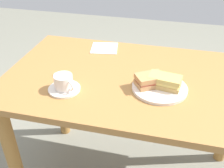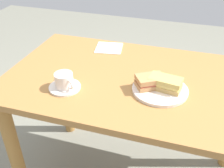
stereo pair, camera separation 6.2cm
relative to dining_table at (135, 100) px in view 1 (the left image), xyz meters
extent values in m
cube|color=#9F6D38|center=(0.00, 0.00, 0.12)|extent=(1.29, 0.77, 0.03)
cylinder|color=#A17138|center=(-0.57, -0.31, -0.26)|extent=(0.07, 0.07, 0.73)
cylinder|color=#A17138|center=(-0.57, 0.31, -0.26)|extent=(0.07, 0.07, 0.73)
cylinder|color=silver|center=(0.12, -0.08, 0.14)|extent=(0.25, 0.25, 0.01)
cube|color=tan|center=(0.14, -0.07, 0.16)|extent=(0.15, 0.10, 0.02)
cube|color=#E1C86A|center=(0.14, -0.07, 0.18)|extent=(0.14, 0.09, 0.01)
cube|color=tan|center=(0.14, -0.07, 0.19)|extent=(0.15, 0.10, 0.02)
cube|color=tan|center=(0.07, -0.07, 0.16)|extent=(0.15, 0.13, 0.02)
cube|color=#B95744|center=(0.07, -0.07, 0.18)|extent=(0.14, 0.12, 0.01)
cube|color=#B57F4D|center=(0.07, -0.07, 0.19)|extent=(0.15, 0.13, 0.02)
cylinder|color=silver|center=(-0.30, -0.18, 0.14)|extent=(0.14, 0.14, 0.01)
cylinder|color=silver|center=(-0.30, -0.18, 0.18)|extent=(0.08, 0.08, 0.07)
cylinder|color=#A87D43|center=(-0.30, -0.18, 0.21)|extent=(0.07, 0.07, 0.01)
torus|color=silver|center=(-0.26, -0.21, 0.18)|extent=(0.04, 0.03, 0.05)
cube|color=silver|center=(-0.37, -0.10, 0.15)|extent=(0.05, 0.06, 0.00)
ellipsoid|color=silver|center=(-0.34, -0.14, 0.15)|extent=(0.03, 0.03, 0.01)
cube|color=white|center=(-0.23, 0.28, 0.14)|extent=(0.17, 0.17, 0.00)
camera|label=1|loc=(0.14, -1.09, 0.81)|focal=42.31mm
camera|label=2|loc=(0.20, -1.07, 0.81)|focal=42.31mm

